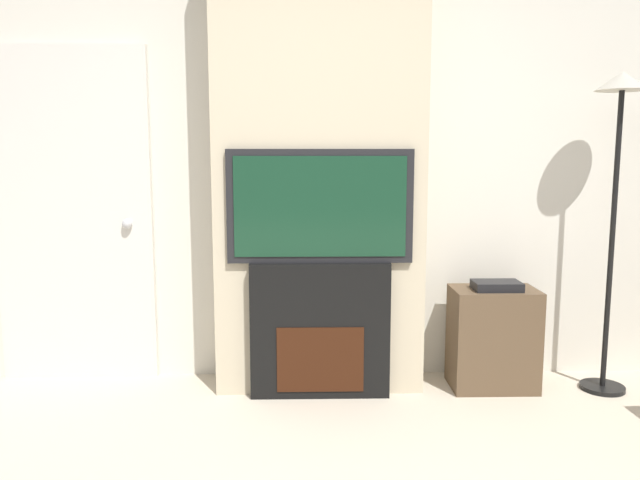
# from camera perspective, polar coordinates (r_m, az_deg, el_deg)

# --- Properties ---
(wall_back) EXTENTS (6.00, 0.06, 2.70)m
(wall_back) POSITION_cam_1_polar(r_m,az_deg,el_deg) (3.77, -0.13, 7.75)
(wall_back) COLOR silver
(wall_back) RESTS_ON ground_plane
(chimney_breast) EXTENTS (1.18, 0.34, 2.70)m
(chimney_breast) POSITION_cam_1_polar(r_m,az_deg,el_deg) (3.57, -0.06, 7.73)
(chimney_breast) COLOR beige
(chimney_breast) RESTS_ON ground_plane
(fireplace) EXTENTS (0.78, 0.15, 0.77)m
(fireplace) POSITION_cam_1_polar(r_m,az_deg,el_deg) (3.54, 0.00, -8.21)
(fireplace) COLOR black
(fireplace) RESTS_ON ground_plane
(television) EXTENTS (1.02, 0.07, 0.62)m
(television) POSITION_cam_1_polar(r_m,az_deg,el_deg) (3.40, 0.00, 3.10)
(television) COLOR black
(television) RESTS_ON fireplace
(floor_lamp) EXTENTS (0.29, 0.29, 1.80)m
(floor_lamp) POSITION_cam_1_polar(r_m,az_deg,el_deg) (3.84, 25.60, 7.64)
(floor_lamp) COLOR black
(floor_lamp) RESTS_ON ground_plane
(media_stand) EXTENTS (0.48, 0.31, 0.64)m
(media_stand) POSITION_cam_1_polar(r_m,az_deg,el_deg) (3.80, 15.54, -8.54)
(media_stand) COLOR brown
(media_stand) RESTS_ON ground_plane
(entry_door) EXTENTS (0.93, 0.09, 1.98)m
(entry_door) POSITION_cam_1_polar(r_m,az_deg,el_deg) (3.98, -21.57, 2.01)
(entry_door) COLOR silver
(entry_door) RESTS_ON ground_plane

